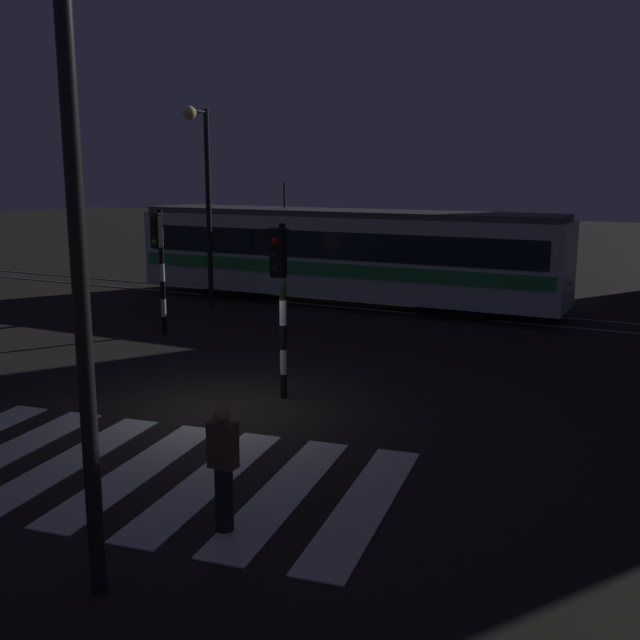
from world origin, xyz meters
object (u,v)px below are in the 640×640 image
object	(u,v)px
street_lamp_near_kerb	(54,148)
street_lamp_trackside_left	(203,181)
bollard_island_edge	(86,370)
pedestrian_waiting_at_kerb	(223,467)
traffic_light_corner_far_left	(159,253)
traffic_light_median_centre	(281,285)
tram	(342,254)

from	to	relation	value
street_lamp_near_kerb	street_lamp_trackside_left	bearing A→B (deg)	120.85
street_lamp_trackside_left	bollard_island_edge	world-z (taller)	street_lamp_trackside_left
street_lamp_near_kerb	pedestrian_waiting_at_kerb	size ratio (longest dim) A/B	4.49
street_lamp_trackside_left	traffic_light_corner_far_left	bearing A→B (deg)	-72.29
street_lamp_near_kerb	bollard_island_edge	xyz separation A→B (m)	(-5.49, 5.82, -4.27)
street_lamp_near_kerb	street_lamp_trackside_left	world-z (taller)	street_lamp_near_kerb
traffic_light_median_centre	bollard_island_edge	bearing A→B (deg)	-156.69
traffic_light_corner_far_left	tram	world-z (taller)	tram
traffic_light_median_centre	pedestrian_waiting_at_kerb	world-z (taller)	traffic_light_median_centre
traffic_light_corner_far_left	pedestrian_waiting_at_kerb	world-z (taller)	traffic_light_corner_far_left
street_lamp_trackside_left	pedestrian_waiting_at_kerb	xyz separation A→B (m)	(9.56, -13.19, -3.34)
pedestrian_waiting_at_kerb	traffic_light_corner_far_left	bearing A→B (deg)	131.98
street_lamp_near_kerb	traffic_light_median_centre	bearing A→B (deg)	103.26
street_lamp_near_kerb	pedestrian_waiting_at_kerb	world-z (taller)	street_lamp_near_kerb
traffic_light_median_centre	street_lamp_trackside_left	world-z (taller)	street_lamp_trackside_left
street_lamp_near_kerb	street_lamp_trackside_left	xyz separation A→B (m)	(-9.12, 15.26, -0.61)
traffic_light_median_centre	pedestrian_waiting_at_kerb	xyz separation A→B (m)	(2.19, -5.35, -1.48)
tram	bollard_island_edge	xyz separation A→B (m)	(-0.07, -12.32, -1.19)
traffic_light_median_centre	traffic_light_corner_far_left	world-z (taller)	traffic_light_median_centre
tram	pedestrian_waiting_at_kerb	distance (m)	17.12
traffic_light_median_centre	street_lamp_trackside_left	distance (m)	10.92
traffic_light_median_centre	bollard_island_edge	world-z (taller)	traffic_light_median_centre
street_lamp_trackside_left	pedestrian_waiting_at_kerb	size ratio (longest dim) A/B	3.84
tram	street_lamp_trackside_left	bearing A→B (deg)	-142.22
traffic_light_median_centre	pedestrian_waiting_at_kerb	distance (m)	5.97
traffic_light_corner_far_left	street_lamp_near_kerb	world-z (taller)	street_lamp_near_kerb
street_lamp_trackside_left	tram	bearing A→B (deg)	37.78
traffic_light_median_centre	tram	xyz separation A→B (m)	(-3.66, 10.71, -0.61)
street_lamp_near_kerb	traffic_light_corner_far_left	bearing A→B (deg)	124.80
traffic_light_corner_far_left	bollard_island_edge	world-z (taller)	traffic_light_corner_far_left
street_lamp_near_kerb	tram	size ratio (longest dim) A/B	0.50
tram	traffic_light_median_centre	bearing A→B (deg)	-71.12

